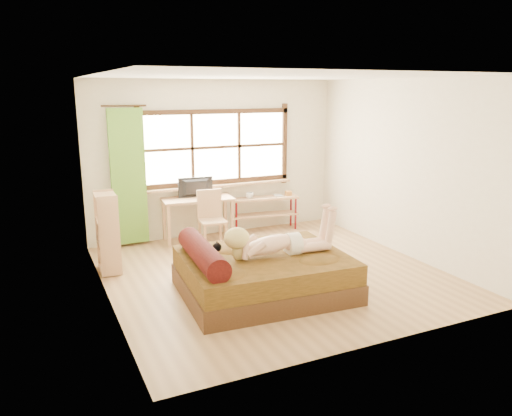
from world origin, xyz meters
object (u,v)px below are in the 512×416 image
woman (277,231)px  bookshelf (108,232)px  pipe_shelf (265,206)px  desk (198,204)px  bed (260,273)px  chair (211,215)px  kitten (207,251)px

woman → bookshelf: bookshelf is taller
woman → pipe_shelf: woman is taller
bookshelf → desk: bearing=31.2°
bed → pipe_shelf: bearing=66.8°
bed → chair: (0.13, 2.17, 0.24)m
kitten → bookshelf: 1.80m
desk → chair: bearing=-68.7°
woman → kitten: (-0.87, 0.15, -0.18)m
woman → desk: size_ratio=1.16×
woman → kitten: 0.90m
kitten → bookshelf: bearing=125.3°
bed → pipe_shelf: size_ratio=1.69×
woman → desk: 2.60m
woman → desk: (-0.18, 2.59, -0.17)m
bed → woman: (0.20, -0.05, 0.54)m
kitten → desk: kitten is taller
chair → bookshelf: bearing=-157.8°
bed → bookshelf: size_ratio=1.88×
bed → kitten: size_ratio=7.00×
woman → chair: bearing=95.7°
woman → chair: 2.24m
desk → bookshelf: size_ratio=1.08×
desk → bookshelf: bearing=-146.0°
bed → kitten: bed is taller
bed → chair: bearing=90.4°
bed → kitten: 0.76m
chair → pipe_shelf: (1.22, 0.48, -0.06)m
woman → chair: woman is taller
kitten → desk: size_ratio=0.25×
desk → woman: bearing=-81.1°
chair → desk: bearing=111.3°
bed → bookshelf: (-1.61, 1.63, 0.30)m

